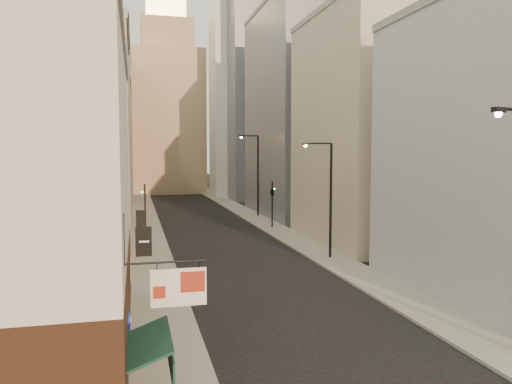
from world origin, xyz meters
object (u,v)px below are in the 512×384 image
(white_tower, at_px, (234,94))
(streetlamp_mid, at_px, (328,193))
(traffic_light_left, at_px, (145,200))
(traffic_light_right, at_px, (272,192))
(streetlamp_far, at_px, (256,171))
(clock_tower, at_px, (167,105))

(white_tower, height_order, streetlamp_mid, white_tower)
(traffic_light_left, relative_size, traffic_light_right, 1.00)
(traffic_light_right, bearing_deg, streetlamp_mid, 106.84)
(white_tower, xyz_separation_m, streetlamp_far, (-2.98, -28.89, -12.80))
(streetlamp_mid, bearing_deg, clock_tower, 107.60)
(traffic_light_left, height_order, traffic_light_right, same)
(clock_tower, xyz_separation_m, streetlamp_far, (8.02, -42.89, -11.83))
(clock_tower, distance_m, white_tower, 17.83)
(streetlamp_mid, bearing_deg, traffic_light_right, 101.21)
(white_tower, relative_size, streetlamp_far, 4.08)
(white_tower, xyz_separation_m, traffic_light_right, (-3.59, -38.62, -14.68))
(clock_tower, height_order, traffic_light_left, clock_tower)
(white_tower, relative_size, streetlamp_mid, 4.73)
(white_tower, bearing_deg, streetlamp_mid, -93.85)
(clock_tower, xyz_separation_m, streetlamp_mid, (7.34, -68.37, -12.63))
(white_tower, relative_size, traffic_light_right, 8.30)
(traffic_light_left, bearing_deg, traffic_light_right, -155.06)
(streetlamp_mid, relative_size, streetlamp_far, 0.86)
(clock_tower, relative_size, traffic_light_left, 8.98)
(streetlamp_far, relative_size, traffic_light_left, 2.03)
(white_tower, bearing_deg, streetlamp_far, -95.90)
(clock_tower, bearing_deg, streetlamp_mid, -83.88)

